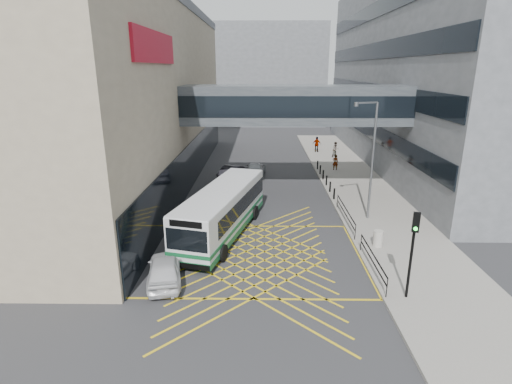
{
  "coord_description": "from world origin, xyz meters",
  "views": [
    {
      "loc": [
        0.33,
        -20.8,
        10.33
      ],
      "look_at": [
        0.0,
        4.0,
        2.6
      ],
      "focal_mm": 28.0,
      "sensor_mm": 36.0,
      "label": 1
    }
  ],
  "objects_px": {
    "litter_bin": "(378,238)",
    "pedestrian_a": "(335,162)",
    "traffic_light": "(413,243)",
    "pedestrian_c": "(317,144)",
    "bus": "(223,210)",
    "car_dark": "(234,172)",
    "car_white": "(165,269)",
    "car_silver": "(255,169)",
    "street_lamp": "(371,154)",
    "pedestrian_b": "(336,150)"
  },
  "relations": [
    {
      "from": "traffic_light",
      "to": "car_dark",
      "type": "bearing_deg",
      "value": 130.45
    },
    {
      "from": "bus",
      "to": "pedestrian_c",
      "type": "distance_m",
      "value": 27.56
    },
    {
      "from": "car_dark",
      "to": "litter_bin",
      "type": "distance_m",
      "value": 17.9
    },
    {
      "from": "litter_bin",
      "to": "pedestrian_c",
      "type": "xyz_separation_m",
      "value": [
        0.06,
        28.0,
        0.46
      ]
    },
    {
      "from": "car_white",
      "to": "pedestrian_a",
      "type": "xyz_separation_m",
      "value": [
        12.54,
        22.66,
        0.26
      ]
    },
    {
      "from": "litter_bin",
      "to": "pedestrian_a",
      "type": "relative_size",
      "value": 0.61
    },
    {
      "from": "car_dark",
      "to": "traffic_light",
      "type": "distance_m",
      "value": 22.88
    },
    {
      "from": "car_dark",
      "to": "bus",
      "type": "bearing_deg",
      "value": 110.21
    },
    {
      "from": "car_white",
      "to": "pedestrian_b",
      "type": "height_order",
      "value": "pedestrian_b"
    },
    {
      "from": "litter_bin",
      "to": "pedestrian_a",
      "type": "bearing_deg",
      "value": 87.72
    },
    {
      "from": "pedestrian_a",
      "to": "pedestrian_b",
      "type": "relative_size",
      "value": 0.9
    },
    {
      "from": "street_lamp",
      "to": "pedestrian_b",
      "type": "distance_m",
      "value": 20.68
    },
    {
      "from": "car_dark",
      "to": "pedestrian_a",
      "type": "distance_m",
      "value": 10.89
    },
    {
      "from": "traffic_light",
      "to": "pedestrian_c",
      "type": "relative_size",
      "value": 2.23
    },
    {
      "from": "bus",
      "to": "pedestrian_c",
      "type": "height_order",
      "value": "bus"
    },
    {
      "from": "traffic_light",
      "to": "pedestrian_a",
      "type": "xyz_separation_m",
      "value": [
        0.97,
        24.3,
        -1.96
      ]
    },
    {
      "from": "car_silver",
      "to": "traffic_light",
      "type": "distance_m",
      "value": 23.66
    },
    {
      "from": "car_silver",
      "to": "pedestrian_a",
      "type": "xyz_separation_m",
      "value": [
        8.28,
        1.9,
        0.25
      ]
    },
    {
      "from": "street_lamp",
      "to": "pedestrian_a",
      "type": "xyz_separation_m",
      "value": [
        0.32,
        14.03,
        -3.8
      ]
    },
    {
      "from": "litter_bin",
      "to": "traffic_light",
      "type": "bearing_deg",
      "value": -92.34
    },
    {
      "from": "bus",
      "to": "litter_bin",
      "type": "xyz_separation_m",
      "value": [
        9.38,
        -2.11,
        -1.0
      ]
    },
    {
      "from": "pedestrian_a",
      "to": "car_silver",
      "type": "bearing_deg",
      "value": 10.91
    },
    {
      "from": "traffic_light",
      "to": "pedestrian_c",
      "type": "bearing_deg",
      "value": 105.76
    },
    {
      "from": "car_white",
      "to": "car_silver",
      "type": "relative_size",
      "value": 0.97
    },
    {
      "from": "car_white",
      "to": "traffic_light",
      "type": "relative_size",
      "value": 1.05
    },
    {
      "from": "car_silver",
      "to": "car_dark",
      "type": "bearing_deg",
      "value": 42.99
    },
    {
      "from": "car_white",
      "to": "pedestrian_b",
      "type": "xyz_separation_m",
      "value": [
        13.67,
        28.92,
        0.35
      ]
    },
    {
      "from": "bus",
      "to": "pedestrian_c",
      "type": "xyz_separation_m",
      "value": [
        9.44,
        25.89,
        -0.54
      ]
    },
    {
      "from": "bus",
      "to": "car_dark",
      "type": "bearing_deg",
      "value": 105.17
    },
    {
      "from": "traffic_light",
      "to": "litter_bin",
      "type": "height_order",
      "value": "traffic_light"
    },
    {
      "from": "traffic_light",
      "to": "car_silver",
      "type": "bearing_deg",
      "value": 124.32
    },
    {
      "from": "litter_bin",
      "to": "pedestrian_c",
      "type": "height_order",
      "value": "pedestrian_c"
    },
    {
      "from": "car_dark",
      "to": "pedestrian_c",
      "type": "bearing_deg",
      "value": -107.38
    },
    {
      "from": "pedestrian_a",
      "to": "pedestrian_b",
      "type": "xyz_separation_m",
      "value": [
        1.14,
        6.26,
        0.09
      ]
    },
    {
      "from": "street_lamp",
      "to": "litter_bin",
      "type": "bearing_deg",
      "value": -115.58
    },
    {
      "from": "bus",
      "to": "car_dark",
      "type": "relative_size",
      "value": 2.35
    },
    {
      "from": "car_silver",
      "to": "street_lamp",
      "type": "distance_m",
      "value": 15.06
    },
    {
      "from": "bus",
      "to": "pedestrian_a",
      "type": "bearing_deg",
      "value": 72.91
    },
    {
      "from": "bus",
      "to": "litter_bin",
      "type": "height_order",
      "value": "bus"
    },
    {
      "from": "street_lamp",
      "to": "bus",
      "type": "bearing_deg",
      "value": 174.0
    },
    {
      "from": "bus",
      "to": "car_silver",
      "type": "relative_size",
      "value": 2.46
    },
    {
      "from": "litter_bin",
      "to": "pedestrian_b",
      "type": "xyz_separation_m",
      "value": [
        1.88,
        24.92,
        0.41
      ]
    },
    {
      "from": "car_dark",
      "to": "car_silver",
      "type": "distance_m",
      "value": 2.6
    },
    {
      "from": "pedestrian_a",
      "to": "bus",
      "type": "bearing_deg",
      "value": 56.54
    },
    {
      "from": "car_silver",
      "to": "traffic_light",
      "type": "height_order",
      "value": "traffic_light"
    },
    {
      "from": "street_lamp",
      "to": "litter_bin",
      "type": "xyz_separation_m",
      "value": [
        -0.42,
        -4.62,
        -4.12
      ]
    },
    {
      "from": "car_white",
      "to": "street_lamp",
      "type": "bearing_deg",
      "value": -155.68
    },
    {
      "from": "car_white",
      "to": "litter_bin",
      "type": "bearing_deg",
      "value": -172.16
    },
    {
      "from": "bus",
      "to": "traffic_light",
      "type": "relative_size",
      "value": 2.65
    },
    {
      "from": "street_lamp",
      "to": "car_silver",
      "type": "bearing_deg",
      "value": 102.88
    }
  ]
}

